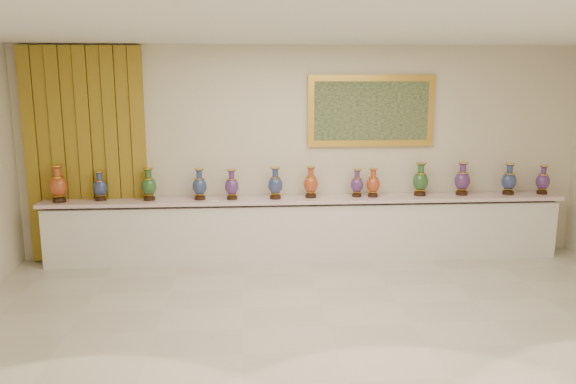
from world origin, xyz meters
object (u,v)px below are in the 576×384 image
vase_1 (100,187)px  vase_2 (149,186)px  counter (306,229)px  vase_0 (58,186)px

vase_1 → vase_2: size_ratio=0.91×
counter → vase_2: 2.27m
vase_0 → vase_1: vase_0 is taller
counter → vase_2: vase_2 is taller
vase_1 → vase_2: vase_2 is taller
vase_0 → vase_1: (0.53, 0.07, -0.05)m
vase_2 → vase_1: bearing=176.9°
vase_0 → counter: bearing=1.0°
counter → vase_1: size_ratio=18.01×
vase_1 → vase_2: 0.66m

